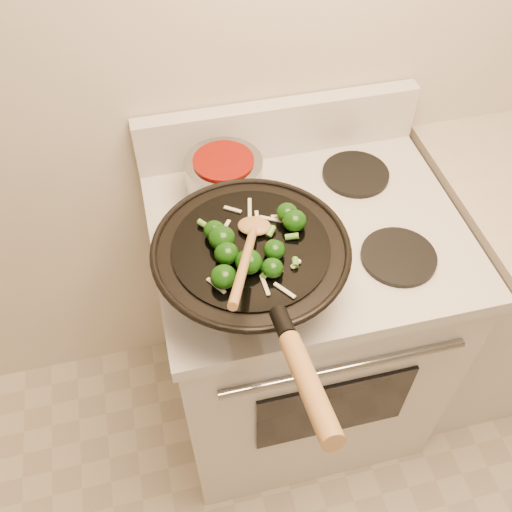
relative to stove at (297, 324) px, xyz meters
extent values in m
plane|color=silver|center=(0.00, 0.33, 0.83)|extent=(3.50, 0.00, 3.50)
cube|color=silver|center=(0.00, 0.00, -0.03)|extent=(0.76, 0.64, 0.88)
cube|color=silver|center=(0.00, 0.00, 0.43)|extent=(0.78, 0.66, 0.04)
cube|color=silver|center=(0.00, 0.30, 0.53)|extent=(0.78, 0.05, 0.16)
cylinder|color=gray|center=(0.00, -0.33, 0.31)|extent=(0.60, 0.02, 0.02)
cube|color=black|center=(0.00, -0.33, 0.08)|extent=(0.42, 0.01, 0.28)
cylinder|color=black|center=(-0.18, -0.15, 0.46)|extent=(0.18, 0.18, 0.01)
cylinder|color=black|center=(0.18, -0.15, 0.46)|extent=(0.18, 0.18, 0.01)
cylinder|color=black|center=(-0.18, 0.15, 0.46)|extent=(0.18, 0.18, 0.01)
cylinder|color=black|center=(0.18, 0.15, 0.46)|extent=(0.18, 0.18, 0.01)
torus|color=black|center=(-0.18, -0.15, 0.58)|extent=(0.43, 0.43, 0.02)
cylinder|color=black|center=(-0.18, -0.15, 0.59)|extent=(0.34, 0.34, 0.01)
cylinder|color=black|center=(-0.18, -0.39, 0.65)|extent=(0.03, 0.07, 0.05)
cylinder|color=#9D703E|center=(-0.17, -0.54, 0.68)|extent=(0.04, 0.22, 0.09)
ellipsoid|color=#0F3808|center=(-0.08, -0.12, 0.61)|extent=(0.05, 0.05, 0.04)
cylinder|color=#4D7C2C|center=(-0.06, -0.12, 0.60)|extent=(0.02, 0.02, 0.02)
ellipsoid|color=#0F3808|center=(-0.14, -0.19, 0.61)|extent=(0.05, 0.05, 0.04)
ellipsoid|color=#0F3808|center=(-0.09, -0.09, 0.61)|extent=(0.05, 0.05, 0.04)
ellipsoid|color=#0F3808|center=(-0.15, -0.23, 0.61)|extent=(0.04, 0.04, 0.04)
cylinder|color=#4D7C2C|center=(-0.14, -0.23, 0.60)|extent=(0.02, 0.01, 0.02)
ellipsoid|color=#0F3808|center=(-0.20, -0.21, 0.61)|extent=(0.05, 0.05, 0.04)
ellipsoid|color=#0F3808|center=(-0.25, -0.11, 0.61)|extent=(0.05, 0.05, 0.04)
ellipsoid|color=#0F3808|center=(-0.24, -0.18, 0.61)|extent=(0.05, 0.05, 0.04)
cylinder|color=#4D7C2C|center=(-0.22, -0.18, 0.60)|extent=(0.02, 0.02, 0.01)
ellipsoid|color=#0F3808|center=(-0.25, -0.24, 0.61)|extent=(0.05, 0.05, 0.05)
ellipsoid|color=#0F3808|center=(-0.20, -0.21, 0.61)|extent=(0.06, 0.06, 0.05)
ellipsoid|color=#0F3808|center=(-0.24, -0.14, 0.61)|extent=(0.06, 0.06, 0.05)
cylinder|color=#4D7C2C|center=(-0.22, -0.14, 0.60)|extent=(0.01, 0.02, 0.02)
cube|color=silver|center=(-0.20, -0.04, 0.59)|extent=(0.04, 0.03, 0.00)
cube|color=silver|center=(-0.27, -0.24, 0.59)|extent=(0.03, 0.05, 0.00)
cube|color=silver|center=(-0.14, -0.28, 0.59)|extent=(0.04, 0.05, 0.00)
cube|color=silver|center=(-0.12, -0.09, 0.59)|extent=(0.06, 0.03, 0.00)
cube|color=silver|center=(-0.22, -0.09, 0.59)|extent=(0.04, 0.05, 0.00)
cube|color=silver|center=(-0.16, -0.05, 0.59)|extent=(0.02, 0.06, 0.00)
cube|color=silver|center=(-0.16, -0.22, 0.59)|extent=(0.02, 0.04, 0.00)
cube|color=silver|center=(-0.18, -0.26, 0.59)|extent=(0.01, 0.05, 0.00)
cube|color=silver|center=(-0.10, -0.09, 0.59)|extent=(0.04, 0.01, 0.00)
cube|color=silver|center=(-0.15, -0.08, 0.59)|extent=(0.01, 0.04, 0.00)
cylinder|color=#4E932F|center=(-0.09, -0.15, 0.60)|extent=(0.02, 0.03, 0.01)
cylinder|color=#4E932F|center=(-0.27, -0.08, 0.60)|extent=(0.02, 0.03, 0.01)
cylinder|color=#4E932F|center=(-0.17, -0.24, 0.60)|extent=(0.03, 0.02, 0.02)
cylinder|color=#4E932F|center=(-0.13, -0.13, 0.60)|extent=(0.03, 0.02, 0.02)
cylinder|color=#4E932F|center=(-0.10, -0.22, 0.60)|extent=(0.02, 0.04, 0.02)
cylinder|color=#4E932F|center=(-0.21, -0.20, 0.60)|extent=(0.03, 0.03, 0.02)
cylinder|color=#4E932F|center=(-0.24, -0.11, 0.60)|extent=(0.03, 0.02, 0.02)
sphere|color=beige|center=(-0.11, -0.23, 0.59)|extent=(0.01, 0.01, 0.01)
sphere|color=beige|center=(-0.15, -0.11, 0.59)|extent=(0.01, 0.01, 0.01)
sphere|color=beige|center=(-0.10, -0.22, 0.59)|extent=(0.01, 0.01, 0.01)
ellipsoid|color=#9D703E|center=(-0.16, -0.11, 0.60)|extent=(0.09, 0.08, 0.02)
cylinder|color=#9D703E|center=(-0.21, -0.25, 0.66)|extent=(0.12, 0.27, 0.13)
cylinder|color=gray|center=(-0.18, 0.15, 0.52)|extent=(0.20, 0.20, 0.11)
cylinder|color=#6F0C05|center=(-0.18, 0.15, 0.57)|extent=(0.15, 0.15, 0.01)
cylinder|color=black|center=(-0.17, -0.01, 0.57)|extent=(0.03, 0.12, 0.02)
camera|label=1|loc=(-0.35, -0.92, 1.50)|focal=40.00mm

